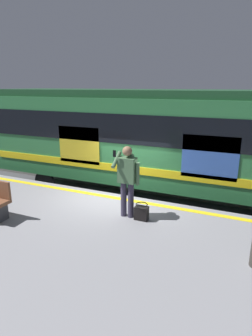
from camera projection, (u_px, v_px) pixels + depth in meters
The scene contains 8 objects.
ground_plane at pixel (117, 228), 8.37m from camera, with size 25.07×25.07×0.00m, color #3D3D3F.
platform at pixel (66, 258), 5.99m from camera, with size 16.13×5.06×1.10m, color gray.
safety_line at pixel (112, 197), 7.79m from camera, with size 15.81×0.16×0.01m, color yellow.
track_rail_near at pixel (137, 205), 9.79m from camera, with size 20.97×0.08×0.16m, color slate.
track_rail_far at pixel (150, 192), 11.05m from camera, with size 20.97×0.08×0.16m, color slate.
train_carriage at pixel (153, 136), 9.65m from camera, with size 11.94×2.82×3.79m.
passenger at pixel (127, 176), 6.42m from camera, with size 0.57×0.55×1.69m.
handbag at pixel (142, 212), 6.48m from camera, with size 0.31×0.28×0.39m.
Camera 1 is at (-3.23, 6.80, 4.09)m, focal length 30.16 mm.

